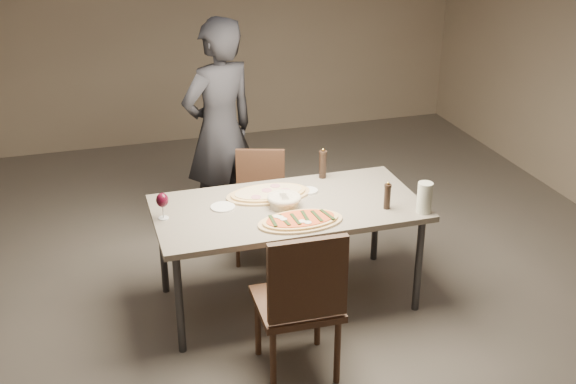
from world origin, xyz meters
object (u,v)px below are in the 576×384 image
object	(u,v)px
pepper_mill_left	(323,164)
carafe	(425,198)
chair_near	(301,298)
chair_far	(260,198)
dining_table	(288,213)
ham_pizza	(268,194)
zucchini_pizza	(300,221)
diner	(220,131)
bread_basket	(284,200)

from	to	relation	value
pepper_mill_left	carafe	xyz separation A→B (m)	(0.45, -0.73, -0.00)
chair_near	chair_far	bearing A→B (deg)	85.51
dining_table	ham_pizza	bearing A→B (deg)	113.50
ham_pizza	dining_table	bearing A→B (deg)	-55.82
zucchini_pizza	chair_far	size ratio (longest dim) A/B	0.67
ham_pizza	carafe	world-z (taller)	carafe
dining_table	chair_near	size ratio (longest dim) A/B	1.78
carafe	chair_far	size ratio (longest dim) A/B	0.25
chair_far	diner	xyz separation A→B (m)	(-0.22, 0.40, 0.44)
diner	ham_pizza	bearing A→B (deg)	75.41
ham_pizza	carafe	size ratio (longest dim) A/B	2.85
dining_table	chair_far	world-z (taller)	chair_far
zucchini_pizza	carafe	distance (m)	0.84
bread_basket	chair_near	distance (m)	0.87
zucchini_pizza	pepper_mill_left	size ratio (longest dim) A/B	2.44
carafe	chair_far	bearing A→B (deg)	127.30
zucchini_pizza	chair_far	bearing A→B (deg)	73.86
zucchini_pizza	dining_table	bearing A→B (deg)	73.63
chair_far	zucchini_pizza	bearing A→B (deg)	108.15
ham_pizza	diner	size ratio (longest dim) A/B	0.33
dining_table	carafe	bearing A→B (deg)	-23.08
carafe	chair_near	distance (m)	1.15
pepper_mill_left	diner	xyz separation A→B (m)	(-0.60, 0.76, 0.05)
zucchini_pizza	chair_far	distance (m)	1.05
pepper_mill_left	chair_near	distance (m)	1.37
ham_pizza	bread_basket	size ratio (longest dim) A/B	2.60
dining_table	chair_far	xyz separation A→B (m)	(-0.00, 0.74, -0.22)
zucchini_pizza	ham_pizza	size ratio (longest dim) A/B	0.94
zucchini_pizza	chair_near	world-z (taller)	chair_near
pepper_mill_left	bread_basket	bearing A→B (deg)	-136.48
zucchini_pizza	diner	distance (m)	1.43
pepper_mill_left	diner	size ratio (longest dim) A/B	0.13
carafe	chair_far	distance (m)	1.43
ham_pizza	chair_near	distance (m)	1.05
ham_pizza	bread_basket	world-z (taller)	bread_basket
chair_near	diner	world-z (taller)	diner
zucchini_pizza	carafe	size ratio (longest dim) A/B	2.69
zucchini_pizza	ham_pizza	xyz separation A→B (m)	(-0.08, 0.46, -0.00)
chair_far	ham_pizza	bearing A→B (deg)	99.68
pepper_mill_left	chair_far	xyz separation A→B (m)	(-0.38, 0.36, -0.39)
dining_table	ham_pizza	world-z (taller)	ham_pizza
zucchini_pizza	chair_far	xyz separation A→B (m)	(-0.00, 1.01, -0.30)
dining_table	zucchini_pizza	size ratio (longest dim) A/B	3.21
dining_table	bread_basket	size ratio (longest dim) A/B	7.86
zucchini_pizza	ham_pizza	world-z (taller)	zucchini_pizza
bread_basket	pepper_mill_left	bearing A→B (deg)	43.52
pepper_mill_left	diner	world-z (taller)	diner
chair_near	chair_far	distance (m)	1.59
dining_table	ham_pizza	xyz separation A→B (m)	(-0.08, 0.19, 0.07)
carafe	chair_near	bearing A→B (deg)	-154.27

